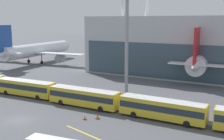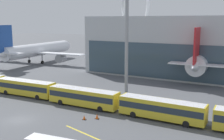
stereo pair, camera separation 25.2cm
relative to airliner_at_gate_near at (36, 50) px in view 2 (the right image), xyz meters
The scene contains 10 objects.
ground_plane 59.66m from the airliner_at_gate_near, 48.16° to the right, with size 440.00×440.00×0.00m, color #515459.
airliner_at_gate_near is the anchor object (origin of this frame).
airliner_at_gate_far 57.53m from the airliner_at_gate_near, ahead, with size 35.92×35.23×13.53m.
shuttle_bus_1 45.25m from the airliner_at_gate_near, 48.45° to the right, with size 13.52×3.33×3.19m.
shuttle_bus_2 55.80m from the airliner_at_gate_near, 37.41° to the right, with size 13.46×2.95×3.19m.
shuttle_bus_3 67.58m from the airliner_at_gate_near, 29.83° to the right, with size 13.41×2.76×3.19m.
floodlight_mast 52.60m from the airliner_at_gate_near, 24.99° to the right, with size 3.07×3.07×22.81m.
lane_stripe_3 68.56m from the airliner_at_gate_near, 40.04° to the right, with size 10.21×0.25×0.01m, color yellow.
traffic_cone_0 62.76m from the airliner_at_gate_near, 37.39° to the right, with size 0.62×0.62×0.82m.
traffic_cone_1 62.36m from the airliner_at_gate_near, 39.17° to the right, with size 0.56×0.56×0.67m.
Camera 2 is at (32.58, -28.75, 15.08)m, focal length 45.00 mm.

